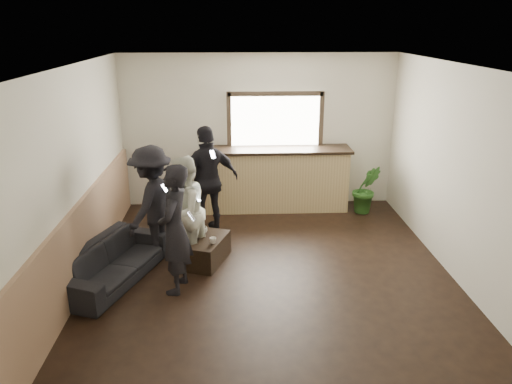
{
  "coord_description": "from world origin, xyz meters",
  "views": [
    {
      "loc": [
        -0.46,
        -6.05,
        3.3
      ],
      "look_at": [
        -0.17,
        0.4,
        1.1
      ],
      "focal_mm": 35.0,
      "sensor_mm": 36.0,
      "label": 1
    }
  ],
  "objects_px": {
    "person_d": "(208,181)",
    "bar_counter": "(276,175)",
    "cup_b": "(213,241)",
    "person_a": "(175,229)",
    "person_c": "(152,203)",
    "cup_a": "(203,230)",
    "sofa": "(114,261)",
    "person_b": "(184,212)",
    "coffee_table": "(207,250)",
    "potted_plant": "(366,189)"
  },
  "relations": [
    {
      "from": "person_d",
      "to": "bar_counter",
      "type": "bearing_deg",
      "value": -162.69
    },
    {
      "from": "cup_b",
      "to": "person_a",
      "type": "relative_size",
      "value": 0.06
    },
    {
      "from": "person_c",
      "to": "cup_a",
      "type": "bearing_deg",
      "value": 112.0
    },
    {
      "from": "bar_counter",
      "to": "person_a",
      "type": "relative_size",
      "value": 1.6
    },
    {
      "from": "sofa",
      "to": "person_b",
      "type": "relative_size",
      "value": 1.17
    },
    {
      "from": "cup_a",
      "to": "cup_b",
      "type": "relative_size",
      "value": 1.25
    },
    {
      "from": "sofa",
      "to": "person_b",
      "type": "bearing_deg",
      "value": -43.63
    },
    {
      "from": "sofa",
      "to": "person_a",
      "type": "distance_m",
      "value": 1.09
    },
    {
      "from": "coffee_table",
      "to": "cup_a",
      "type": "relative_size",
      "value": 6.9
    },
    {
      "from": "coffee_table",
      "to": "cup_b",
      "type": "xyz_separation_m",
      "value": [
        0.1,
        -0.16,
        0.22
      ]
    },
    {
      "from": "bar_counter",
      "to": "coffee_table",
      "type": "bearing_deg",
      "value": -118.34
    },
    {
      "from": "potted_plant",
      "to": "sofa",
      "type": "bearing_deg",
      "value": -149.8
    },
    {
      "from": "sofa",
      "to": "potted_plant",
      "type": "height_order",
      "value": "potted_plant"
    },
    {
      "from": "bar_counter",
      "to": "cup_a",
      "type": "bearing_deg",
      "value": -122.06
    },
    {
      "from": "person_b",
      "to": "person_c",
      "type": "distance_m",
      "value": 0.53
    },
    {
      "from": "potted_plant",
      "to": "person_d",
      "type": "xyz_separation_m",
      "value": [
        -2.8,
        -0.78,
        0.44
      ]
    },
    {
      "from": "sofa",
      "to": "cup_b",
      "type": "bearing_deg",
      "value": -56.16
    },
    {
      "from": "sofa",
      "to": "cup_a",
      "type": "relative_size",
      "value": 15.74
    },
    {
      "from": "sofa",
      "to": "coffee_table",
      "type": "relative_size",
      "value": 2.28
    },
    {
      "from": "coffee_table",
      "to": "cup_b",
      "type": "bearing_deg",
      "value": -58.65
    },
    {
      "from": "bar_counter",
      "to": "potted_plant",
      "type": "height_order",
      "value": "bar_counter"
    },
    {
      "from": "cup_a",
      "to": "person_c",
      "type": "relative_size",
      "value": 0.07
    },
    {
      "from": "bar_counter",
      "to": "coffee_table",
      "type": "relative_size",
      "value": 3.33
    },
    {
      "from": "person_a",
      "to": "person_b",
      "type": "height_order",
      "value": "person_a"
    },
    {
      "from": "person_c",
      "to": "person_d",
      "type": "bearing_deg",
      "value": 160.47
    },
    {
      "from": "potted_plant",
      "to": "person_d",
      "type": "height_order",
      "value": "person_d"
    },
    {
      "from": "cup_a",
      "to": "person_d",
      "type": "relative_size",
      "value": 0.07
    },
    {
      "from": "coffee_table",
      "to": "person_d",
      "type": "distance_m",
      "value": 1.3
    },
    {
      "from": "person_c",
      "to": "cup_b",
      "type": "bearing_deg",
      "value": 88.52
    },
    {
      "from": "person_b",
      "to": "person_c",
      "type": "height_order",
      "value": "person_c"
    },
    {
      "from": "cup_b",
      "to": "potted_plant",
      "type": "xyz_separation_m",
      "value": [
        2.69,
        2.03,
        0.04
      ]
    },
    {
      "from": "cup_a",
      "to": "potted_plant",
      "type": "distance_m",
      "value": 3.29
    },
    {
      "from": "cup_a",
      "to": "person_d",
      "type": "xyz_separation_m",
      "value": [
        0.04,
        0.87,
        0.48
      ]
    },
    {
      "from": "cup_b",
      "to": "person_b",
      "type": "xyz_separation_m",
      "value": [
        -0.4,
        0.13,
        0.39
      ]
    },
    {
      "from": "person_c",
      "to": "person_a",
      "type": "bearing_deg",
      "value": 45.1
    },
    {
      "from": "sofa",
      "to": "person_d",
      "type": "bearing_deg",
      "value": -17.31
    },
    {
      "from": "potted_plant",
      "to": "person_b",
      "type": "height_order",
      "value": "person_b"
    },
    {
      "from": "person_b",
      "to": "person_d",
      "type": "xyz_separation_m",
      "value": [
        0.29,
        1.11,
        0.1
      ]
    },
    {
      "from": "bar_counter",
      "to": "cup_b",
      "type": "xyz_separation_m",
      "value": [
        -1.07,
        -2.33,
        -0.24
      ]
    },
    {
      "from": "cup_a",
      "to": "person_b",
      "type": "xyz_separation_m",
      "value": [
        -0.25,
        -0.24,
        0.39
      ]
    },
    {
      "from": "coffee_table",
      "to": "cup_a",
      "type": "distance_m",
      "value": 0.32
    },
    {
      "from": "sofa",
      "to": "coffee_table",
      "type": "bearing_deg",
      "value": -48.32
    },
    {
      "from": "sofa",
      "to": "cup_a",
      "type": "height_order",
      "value": "sofa"
    },
    {
      "from": "cup_a",
      "to": "potted_plant",
      "type": "relative_size",
      "value": 0.13
    },
    {
      "from": "coffee_table",
      "to": "person_b",
      "type": "height_order",
      "value": "person_b"
    },
    {
      "from": "bar_counter",
      "to": "potted_plant",
      "type": "distance_m",
      "value": 1.66
    },
    {
      "from": "sofa",
      "to": "coffee_table",
      "type": "xyz_separation_m",
      "value": [
        1.22,
        0.47,
        -0.09
      ]
    },
    {
      "from": "coffee_table",
      "to": "cup_b",
      "type": "distance_m",
      "value": 0.29
    },
    {
      "from": "bar_counter",
      "to": "person_a",
      "type": "height_order",
      "value": "bar_counter"
    },
    {
      "from": "cup_a",
      "to": "person_a",
      "type": "height_order",
      "value": "person_a"
    }
  ]
}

